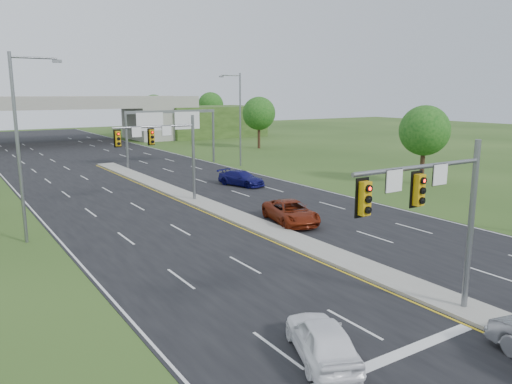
{
  "coord_description": "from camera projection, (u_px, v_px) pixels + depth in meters",
  "views": [
    {
      "loc": [
        -17.53,
        -11.4,
        8.77
      ],
      "look_at": [
        -1.87,
        12.79,
        3.0
      ],
      "focal_mm": 35.0,
      "sensor_mm": 36.0,
      "label": 1
    }
  ],
  "objects": [
    {
      "name": "sign_gantry",
      "position": [
        171.0,
        122.0,
        59.95
      ],
      "size": [
        11.58,
        0.44,
        6.67
      ],
      "color": "slate",
      "rests_on": "ground"
    },
    {
      "name": "road",
      "position": [
        150.0,
        183.0,
        49.25
      ],
      "size": [
        24.0,
        160.0,
        0.02
      ],
      "primitive_type": "cube",
      "color": "black",
      "rests_on": "ground"
    },
    {
      "name": "lane_markings",
      "position": [
        169.0,
        193.0,
        43.92
      ],
      "size": [
        23.72,
        160.0,
        0.01
      ],
      "color": "gold",
      "rests_on": "road"
    },
    {
      "name": "car_far_a",
      "position": [
        291.0,
        212.0,
        33.95
      ],
      "size": [
        3.62,
        5.81,
        1.5
      ],
      "primitive_type": "imported",
      "rotation": [
        0.0,
        0.0,
        -0.22
      ],
      "color": "maroon",
      "rests_on": "road"
    },
    {
      "name": "lightpole_r_far",
      "position": [
        239.0,
        115.0,
        59.26
      ],
      "size": [
        2.85,
        0.25,
        11.0
      ],
      "color": "slate",
      "rests_on": "ground"
    },
    {
      "name": "car_white",
      "position": [
        322.0,
        339.0,
        16.55
      ],
      "size": [
        3.19,
        4.56,
        1.44
      ],
      "primitive_type": "imported",
      "rotation": [
        0.0,
        0.0,
        2.75
      ],
      "color": "white",
      "rests_on": "road"
    },
    {
      "name": "lightpole_l_mid",
      "position": [
        21.0,
        140.0,
        28.63
      ],
      "size": [
        2.85,
        0.25,
        11.0
      ],
      "color": "slate",
      "rests_on": "ground"
    },
    {
      "name": "tree_back_c",
      "position": [
        154.0,
        107.0,
        109.53
      ],
      "size": [
        5.6,
        5.6,
        8.32
      ],
      "color": "#382316",
      "rests_on": "ground"
    },
    {
      "name": "tree_back_d",
      "position": [
        211.0,
        105.0,
        116.92
      ],
      "size": [
        6.0,
        6.0,
        8.85
      ],
      "color": "#382316",
      "rests_on": "ground"
    },
    {
      "name": "tree_r_mid",
      "position": [
        259.0,
        113.0,
        78.49
      ],
      "size": [
        5.2,
        5.2,
        8.12
      ],
      "color": "#382316",
      "rests_on": "ground"
    },
    {
      "name": "signal_mast_near",
      "position": [
        438.0,
        205.0,
        18.25
      ],
      "size": [
        6.62,
        0.6,
        7.0
      ],
      "color": "slate",
      "rests_on": "ground"
    },
    {
      "name": "tree_r_near",
      "position": [
        425.0,
        131.0,
        47.61
      ],
      "size": [
        4.8,
        4.8,
        7.6
      ],
      "color": "#382316",
      "rests_on": "ground"
    },
    {
      "name": "overpass",
      "position": [
        53.0,
        123.0,
        85.6
      ],
      "size": [
        80.0,
        14.0,
        8.1
      ],
      "color": "gray",
      "rests_on": "ground"
    },
    {
      "name": "median",
      "position": [
        206.0,
        204.0,
        39.36
      ],
      "size": [
        2.0,
        54.0,
        0.16
      ],
      "primitive_type": "cube",
      "color": "gray",
      "rests_on": "road"
    },
    {
      "name": "ground",
      "position": [
        463.0,
        310.0,
        20.44
      ],
      "size": [
        240.0,
        240.0,
        0.0
      ],
      "primitive_type": "plane",
      "color": "#294418",
      "rests_on": "ground"
    },
    {
      "name": "car_far_b",
      "position": [
        241.0,
        178.0,
        47.59
      ],
      "size": [
        3.44,
        5.27,
        1.42
      ],
      "primitive_type": "imported",
      "rotation": [
        0.0,
        0.0,
        0.32
      ],
      "color": "#0E0E54",
      "rests_on": "road"
    },
    {
      "name": "signal_mast_far",
      "position": [
        167.0,
        145.0,
        38.83
      ],
      "size": [
        6.62,
        0.6,
        7.0
      ],
      "color": "slate",
      "rests_on": "ground"
    }
  ]
}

